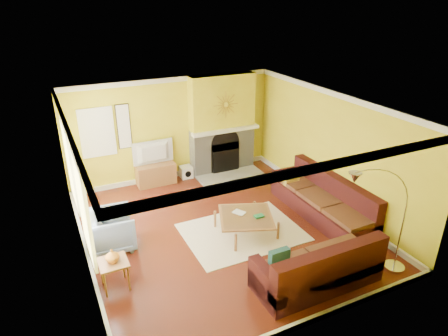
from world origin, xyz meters
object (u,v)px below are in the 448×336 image
coffee_table (246,224)px  media_console (156,174)px  arc_lamp (379,225)px  armchair (112,230)px  side_table (115,274)px  sectional_sofa (292,217)px

coffee_table → media_console: media_console is taller
coffee_table → media_console: bearing=107.9°
coffee_table → arc_lamp: 2.71m
armchair → side_table: 1.22m
coffee_table → arc_lamp: bearing=-59.3°
armchair → arc_lamp: size_ratio=0.39×
sectional_sofa → media_console: size_ratio=3.68×
media_console → side_table: size_ratio=1.92×
sectional_sofa → media_console: 4.03m
arc_lamp → armchair: bearing=143.4°
coffee_table → side_table: side_table is taller
side_table → arc_lamp: size_ratio=0.24×
armchair → side_table: (-0.20, -1.20, -0.13)m
coffee_table → arc_lamp: arc_lamp is taller
armchair → arc_lamp: 4.92m
sectional_sofa → media_console: sectional_sofa is taller
sectional_sofa → media_console: bearing=116.6°
sectional_sofa → armchair: 3.61m
media_console → side_table: bearing=-116.6°
side_table → armchair: bearing=80.5°
sectional_sofa → coffee_table: size_ratio=3.44×
media_console → side_table: media_console is taller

